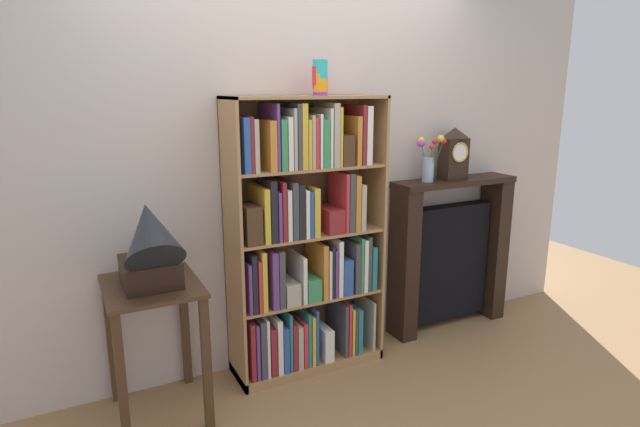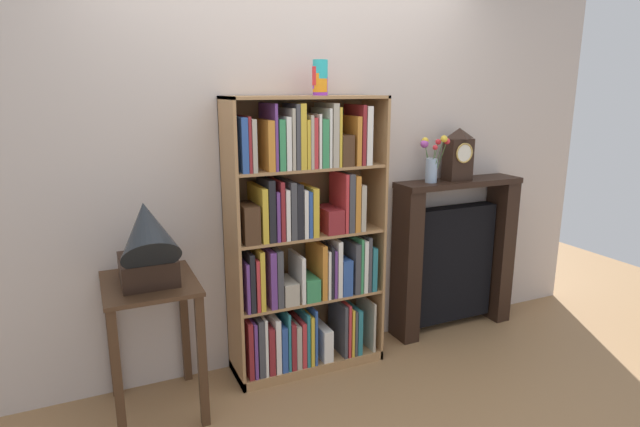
% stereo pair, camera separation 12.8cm
% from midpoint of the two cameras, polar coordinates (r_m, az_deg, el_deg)
% --- Properties ---
extents(ground_plane, '(7.55, 6.40, 0.02)m').
position_cam_midpoint_polar(ground_plane, '(3.43, -1.45, -17.27)').
color(ground_plane, '#997047').
extents(wall_back, '(4.55, 0.08, 2.60)m').
position_cam_midpoint_polar(wall_back, '(3.35, -2.25, 5.84)').
color(wall_back, beige).
rests_on(wall_back, ground).
extents(bookshelf, '(0.95, 0.33, 1.71)m').
position_cam_midpoint_polar(bookshelf, '(3.20, -2.92, -3.53)').
color(bookshelf, '#A87A4C').
rests_on(bookshelf, ground).
extents(cup_stack, '(0.09, 0.09, 0.20)m').
position_cam_midpoint_polar(cup_stack, '(3.13, -1.21, 14.66)').
color(cup_stack, purple).
rests_on(cup_stack, bookshelf).
extents(side_table_left, '(0.48, 0.56, 0.76)m').
position_cam_midpoint_polar(side_table_left, '(2.96, -18.92, -10.89)').
color(side_table_left, '#472D1C').
rests_on(side_table_left, ground).
extents(gramophone, '(0.29, 0.49, 0.53)m').
position_cam_midpoint_polar(gramophone, '(2.75, -19.38, -3.28)').
color(gramophone, black).
rests_on(gramophone, side_table_left).
extents(fireplace_mantel, '(0.96, 0.24, 1.12)m').
position_cam_midpoint_polar(fireplace_mantel, '(3.96, 13.02, -4.40)').
color(fireplace_mantel, black).
rests_on(fireplace_mantel, ground).
extents(mantel_clock, '(0.18, 0.13, 0.36)m').
position_cam_midpoint_polar(mantel_clock, '(3.77, 13.52, 6.40)').
color(mantel_clock, black).
rests_on(mantel_clock, fireplace_mantel).
extents(flower_vase, '(0.15, 0.18, 0.33)m').
position_cam_midpoint_polar(flower_vase, '(3.64, 10.83, 5.73)').
color(flower_vase, '#99B2D1').
rests_on(flower_vase, fireplace_mantel).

